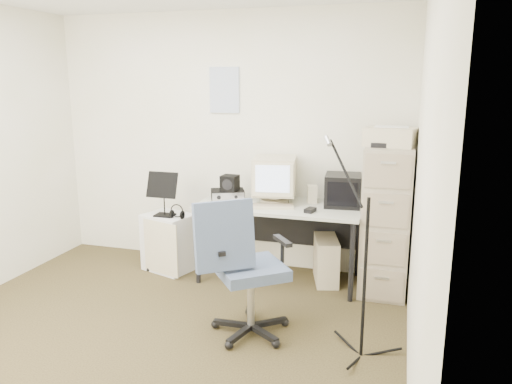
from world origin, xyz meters
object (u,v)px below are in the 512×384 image
(desk, at_px, (279,242))
(side_cart, at_px, (169,242))
(office_chair, at_px, (251,267))
(filing_cabinet, at_px, (386,220))

(desk, relative_size, side_cart, 2.67)
(office_chair, xyz_separation_m, side_cart, (-1.16, 1.01, -0.24))
(office_chair, distance_m, side_cart, 1.55)
(filing_cabinet, xyz_separation_m, desk, (-0.95, -0.03, -0.29))
(filing_cabinet, xyz_separation_m, side_cart, (-2.06, -0.09, -0.37))
(side_cart, bearing_deg, filing_cabinet, 20.58)
(office_chair, relative_size, side_cart, 1.86)
(office_chair, bearing_deg, filing_cabinet, 12.55)
(filing_cabinet, relative_size, desk, 0.87)
(desk, bearing_deg, filing_cabinet, 1.81)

